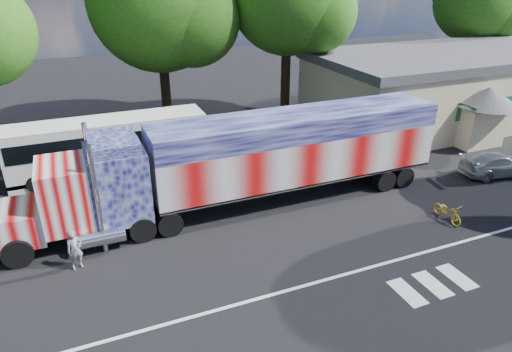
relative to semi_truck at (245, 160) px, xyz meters
name	(u,v)px	position (x,y,z in m)	size (l,w,h in m)	color
ground	(282,242)	(0.26, -3.70, -2.47)	(100.00, 100.00, 0.00)	black
lane_markings	(366,283)	(1.97, -7.47, -2.47)	(30.00, 2.67, 0.01)	silver
semi_truck	(245,160)	(0.00, 0.00, 0.00)	(22.52, 3.56, 4.80)	black
coach_bus	(110,145)	(-5.64, 6.87, -0.83)	(10.90, 2.54, 3.17)	silver
hall_building	(457,85)	(20.18, 7.15, 0.15)	(22.40, 12.80, 5.20)	beige
parked_car	(497,164)	(14.66, -2.04, -1.84)	(1.78, 4.37, 1.27)	#ACAFB1
woman	(75,250)	(-8.08, -2.20, -1.63)	(0.61, 0.40, 1.68)	slate
bicycle	(448,211)	(8.25, -4.96, -2.01)	(0.61, 1.74, 0.91)	gold
tree_far_ne	(477,1)	(28.22, 14.19, 5.52)	(7.80, 7.43, 11.76)	black
tree_n_mid	(161,2)	(-0.43, 14.73, 6.15)	(10.13, 9.64, 13.50)	black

